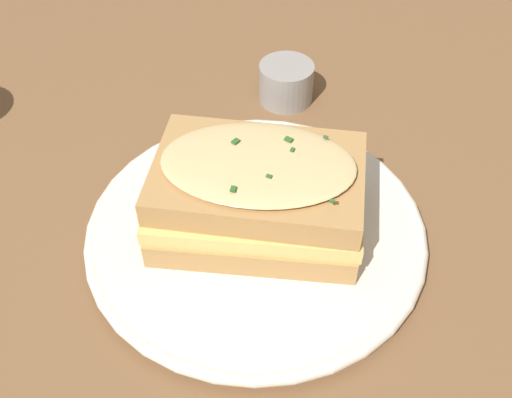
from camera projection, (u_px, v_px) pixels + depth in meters
name	position (u px, v px, depth m)	size (l,w,h in m)	color
ground_plane	(250.00, 221.00, 0.50)	(2.40, 2.40, 0.00)	brown
dinner_plate	(256.00, 230.00, 0.48)	(0.27, 0.27, 0.02)	silver
sandwich	(257.00, 194.00, 0.45)	(0.18, 0.15, 0.07)	#B2844C
condiment_pot	(286.00, 83.00, 0.60)	(0.05, 0.05, 0.04)	gray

